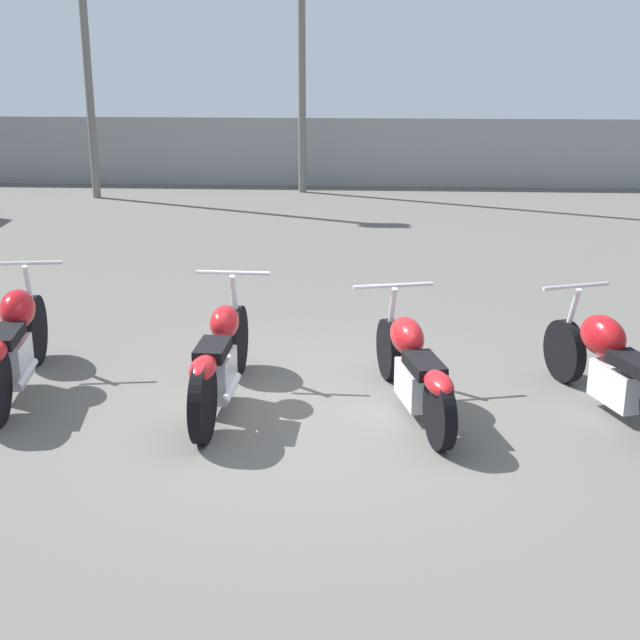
{
  "coord_description": "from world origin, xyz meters",
  "views": [
    {
      "loc": [
        0.44,
        -6.88,
        2.98
      ],
      "look_at": [
        0.0,
        0.59,
        0.65
      ],
      "focal_mm": 50.0,
      "sensor_mm": 36.0,
      "label": 1
    }
  ],
  "objects": [
    {
      "name": "motorcycle_slot_1",
      "position": [
        -0.82,
        0.14,
        0.42
      ],
      "size": [
        0.67,
        2.16,
        1.02
      ],
      "rotation": [
        0.0,
        0.0,
        -0.03
      ],
      "color": "black",
      "rests_on": "ground_plane"
    },
    {
      "name": "fence_back",
      "position": [
        0.0,
        12.53,
        0.73
      ],
      "size": [
        40.0,
        0.04,
        1.46
      ],
      "color": "gray",
      "rests_on": "ground_plane"
    },
    {
      "name": "motorcycle_slot_2",
      "position": [
        0.81,
        0.12,
        0.4
      ],
      "size": [
        0.84,
        2.05,
        0.93
      ],
      "rotation": [
        0.0,
        0.0,
        0.24
      ],
      "color": "black",
      "rests_on": "ground_plane"
    },
    {
      "name": "ground_plane",
      "position": [
        0.0,
        0.0,
        0.0
      ],
      "size": [
        60.0,
        60.0,
        0.0
      ],
      "primitive_type": "plane",
      "color": "#5B5954"
    },
    {
      "name": "motorcycle_slot_3",
      "position": [
        2.49,
        0.19,
        0.42
      ],
      "size": [
        0.93,
        1.98,
        0.95
      ],
      "rotation": [
        0.0,
        0.0,
        0.34
      ],
      "color": "black",
      "rests_on": "ground_plane"
    },
    {
      "name": "motorcycle_slot_0",
      "position": [
        -2.68,
        0.36,
        0.46
      ],
      "size": [
        0.67,
        2.14,
        1.04
      ],
      "rotation": [
        0.0,
        0.0,
        0.15
      ],
      "color": "black",
      "rests_on": "ground_plane"
    }
  ]
}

